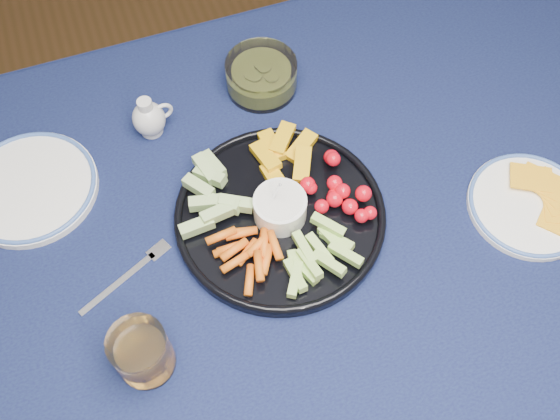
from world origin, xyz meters
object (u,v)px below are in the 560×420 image
object	(u,v)px
creamer_pitcher	(149,118)
cheese_plate	(530,204)
crudite_platter	(278,213)
dining_table	(346,262)
side_plate_extra	(30,187)
pickle_bowl	(261,77)
juice_tumbler	(143,354)

from	to	relation	value
creamer_pitcher	cheese_plate	bearing A→B (deg)	-34.10
crudite_platter	cheese_plate	world-z (taller)	crudite_platter
dining_table	cheese_plate	size ratio (longest dim) A/B	8.51
creamer_pitcher	side_plate_extra	xyz separation A→B (m)	(-0.22, -0.05, -0.02)
dining_table	pickle_bowl	size ratio (longest dim) A/B	13.12
juice_tumbler	side_plate_extra	world-z (taller)	juice_tumbler
pickle_bowl	cheese_plate	size ratio (longest dim) A/B	0.65
dining_table	cheese_plate	world-z (taller)	cheese_plate
side_plate_extra	dining_table	bearing A→B (deg)	-29.68
side_plate_extra	juice_tumbler	bearing A→B (deg)	-72.35
juice_tumbler	side_plate_extra	distance (m)	0.36
crudite_platter	side_plate_extra	size ratio (longest dim) A/B	1.53
cheese_plate	dining_table	bearing A→B (deg)	170.77
juice_tumbler	creamer_pitcher	bearing A→B (deg)	74.84
dining_table	creamer_pitcher	bearing A→B (deg)	127.66
pickle_bowl	side_plate_extra	size ratio (longest dim) A/B	0.58
creamer_pitcher	pickle_bowl	bearing A→B (deg)	7.68
creamer_pitcher	side_plate_extra	size ratio (longest dim) A/B	0.36
pickle_bowl	dining_table	bearing A→B (deg)	-84.98
pickle_bowl	cheese_plate	bearing A→B (deg)	-50.50
cheese_plate	side_plate_extra	xyz separation A→B (m)	(-0.75, 0.31, -0.00)
pickle_bowl	crudite_platter	bearing A→B (deg)	-103.79
juice_tumbler	pickle_bowl	bearing A→B (deg)	53.13
crudite_platter	juice_tumbler	bearing A→B (deg)	-148.51
crudite_platter	creamer_pitcher	bearing A→B (deg)	120.93
dining_table	pickle_bowl	distance (m)	0.36
dining_table	juice_tumbler	distance (m)	0.38
creamer_pitcher	side_plate_extra	world-z (taller)	creamer_pitcher
juice_tumbler	side_plate_extra	xyz separation A→B (m)	(-0.11, 0.34, -0.03)
dining_table	cheese_plate	xyz separation A→B (m)	(0.29, -0.05, 0.10)
pickle_bowl	juice_tumbler	world-z (taller)	juice_tumbler
pickle_bowl	juice_tumbler	xyz separation A→B (m)	(-0.32, -0.42, 0.01)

